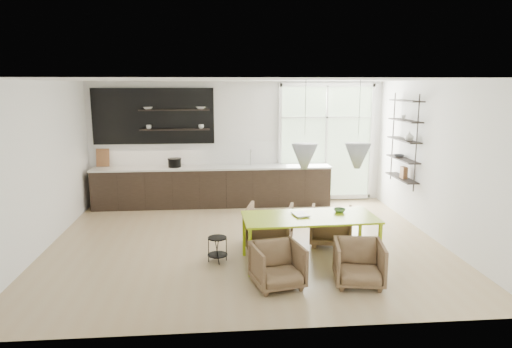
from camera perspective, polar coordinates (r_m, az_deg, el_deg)
name	(u,v)px	position (r m, az deg, el deg)	size (l,w,h in m)	color
room	(271,154)	(9.13, 1.86, 2.53)	(7.02, 6.01, 2.91)	tan
kitchen_run	(209,181)	(10.79, -5.91, -0.84)	(5.54, 0.69, 2.75)	black
right_shelving	(404,142)	(9.90, 18.04, 3.77)	(0.26, 1.22, 1.90)	black
dining_table	(310,220)	(7.33, 6.72, -5.67)	(2.15, 1.04, 0.77)	#95B40D
armchair_back_left	(269,225)	(8.14, 1.69, -6.45)	(0.79, 0.81, 0.74)	brown
armchair_back_right	(331,226)	(8.33, 9.37, -6.40)	(0.72, 0.74, 0.68)	brown
armchair_front_left	(278,265)	(6.58, 2.71, -11.34)	(0.67, 0.69, 0.63)	brown
armchair_front_right	(359,263)	(6.79, 12.73, -10.83)	(0.68, 0.70, 0.64)	brown
wire_stool	(217,246)	(7.48, -4.85, -8.95)	(0.33, 0.33, 0.41)	black
table_book	(294,215)	(7.30, 4.76, -5.15)	(0.23, 0.30, 0.03)	white
table_bowl	(340,210)	(7.62, 10.40, -4.49)	(0.19, 0.19, 0.06)	#46703E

